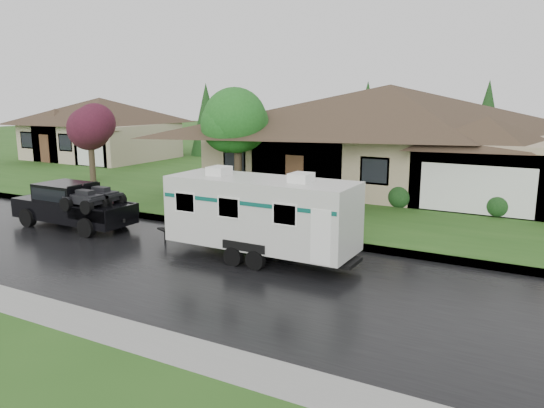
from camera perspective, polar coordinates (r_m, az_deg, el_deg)
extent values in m
plane|color=#275219|center=(18.80, -6.54, -4.57)|extent=(140.00, 140.00, 0.00)
cube|color=black|center=(17.28, -10.39, -6.15)|extent=(140.00, 8.00, 0.01)
cube|color=gray|center=(20.58, -2.91, -2.85)|extent=(140.00, 0.50, 0.15)
cube|color=#275219|center=(31.89, 9.25, 2.27)|extent=(140.00, 26.00, 0.15)
cube|color=tan|center=(30.11, 12.30, 4.63)|extent=(18.00, 10.00, 3.00)
pyramid|color=#35261D|center=(29.89, 12.65, 12.45)|extent=(19.44, 10.80, 2.60)
cube|color=tan|center=(26.11, 21.75, 2.65)|extent=(5.76, 4.00, 2.70)
cube|color=#C1AF8F|center=(44.85, -17.83, 6.49)|extent=(10.00, 8.00, 2.80)
pyramid|color=#35261D|center=(44.69, -18.11, 10.83)|extent=(10.80, 8.64, 2.00)
cube|color=#C1AF8F|center=(41.32, -16.96, 5.94)|extent=(3.20, 4.00, 2.52)
cylinder|color=#382B1E|center=(26.26, -3.65, 3.13)|extent=(0.38, 0.38, 2.35)
sphere|color=#287526|center=(26.00, -3.73, 8.74)|extent=(3.24, 3.24, 3.24)
cylinder|color=#382B1E|center=(33.27, -18.77, 4.06)|extent=(0.35, 0.35, 1.99)
sphere|color=#4D1829|center=(33.07, -19.02, 7.80)|extent=(2.75, 2.75, 2.75)
sphere|color=#143814|center=(28.54, -2.81, 2.47)|extent=(1.00, 1.00, 1.00)
sphere|color=#143814|center=(26.60, 4.92, 1.76)|extent=(1.00, 1.00, 1.00)
sphere|color=#143814|center=(25.22, 13.66, 0.91)|extent=(1.00, 1.00, 1.00)
sphere|color=#143814|center=(24.49, 23.16, -0.04)|extent=(1.00, 1.00, 1.00)
cube|color=black|center=(22.67, -20.58, -0.63)|extent=(5.28, 1.76, 0.76)
cube|color=black|center=(24.11, -23.62, 0.41)|extent=(1.41, 1.72, 0.31)
cube|color=black|center=(22.81, -21.28, 1.13)|extent=(2.11, 1.66, 0.79)
cube|color=black|center=(22.80, -21.28, 1.23)|extent=(1.94, 1.69, 0.48)
cube|color=black|center=(21.41, -17.68, -0.65)|extent=(1.94, 1.67, 0.05)
cylinder|color=black|center=(23.51, -24.77, -1.34)|extent=(0.74, 0.28, 0.74)
cylinder|color=black|center=(24.54, -21.55, -0.56)|extent=(0.74, 0.28, 0.74)
cylinder|color=black|center=(20.95, -19.30, -2.41)|extent=(0.74, 0.28, 0.74)
cylinder|color=black|center=(22.10, -15.99, -1.48)|extent=(0.74, 0.28, 0.74)
cube|color=silver|center=(16.93, -1.20, -0.87)|extent=(6.16, 2.11, 2.16)
cube|color=black|center=(17.24, -1.18, -4.79)|extent=(6.52, 1.06, 0.12)
cube|color=#0B5046|center=(16.83, -1.20, 0.71)|extent=(6.04, 2.13, 0.12)
cube|color=white|center=(17.55, -5.70, 3.58)|extent=(0.62, 0.70, 0.28)
cube|color=white|center=(16.05, 3.15, 2.85)|extent=(0.62, 0.70, 0.28)
cylinder|color=black|center=(16.60, -4.17, -5.64)|extent=(0.62, 0.21, 0.62)
cylinder|color=black|center=(18.30, -0.62, -3.94)|extent=(0.62, 0.21, 0.62)
cylinder|color=black|center=(16.20, -1.81, -6.06)|extent=(0.62, 0.21, 0.62)
cylinder|color=black|center=(17.94, 1.59, -4.27)|extent=(0.62, 0.21, 0.62)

